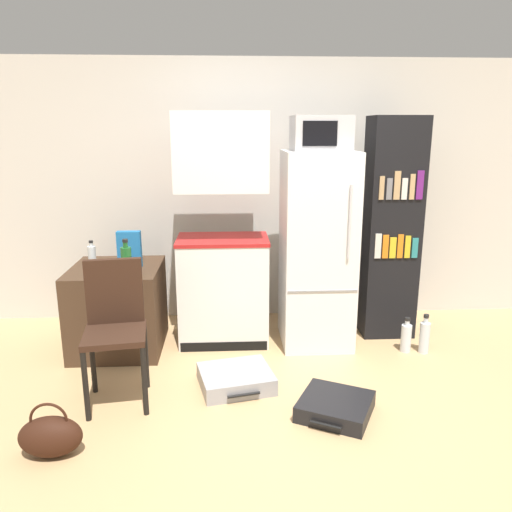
{
  "coord_description": "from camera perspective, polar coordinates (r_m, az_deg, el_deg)",
  "views": [
    {
      "loc": [
        -0.4,
        -2.78,
        1.82
      ],
      "look_at": [
        -0.2,
        0.85,
        0.89
      ],
      "focal_mm": 35.0,
      "sensor_mm": 36.0,
      "label": 1
    }
  ],
  "objects": [
    {
      "name": "handbag",
      "position": [
        3.23,
        -22.44,
        -18.48
      ],
      "size": [
        0.36,
        0.2,
        0.33
      ],
      "color": "#33190F",
      "rests_on": "ground_plane"
    },
    {
      "name": "side_table",
      "position": [
        4.37,
        -15.47,
        -5.72
      ],
      "size": [
        0.72,
        0.75,
        0.71
      ],
      "color": "#422D1E",
      "rests_on": "ground_plane"
    },
    {
      "name": "bottle_clear_short",
      "position": [
        4.32,
        -18.23,
        0.05
      ],
      "size": [
        0.06,
        0.06,
        0.22
      ],
      "color": "silver",
      "rests_on": "side_table"
    },
    {
      "name": "chair",
      "position": [
        3.51,
        -15.81,
        -6.84
      ],
      "size": [
        0.45,
        0.45,
        0.97
      ],
      "rotation": [
        0.0,
        0.0,
        0.14
      ],
      "color": "black",
      "rests_on": "ground_plane"
    },
    {
      "name": "bowl",
      "position": [
        4.06,
        -15.69,
        -1.75
      ],
      "size": [
        0.13,
        0.13,
        0.04
      ],
      "color": "silver",
      "rests_on": "side_table"
    },
    {
      "name": "suitcase_large_flat",
      "position": [
        3.72,
        -2.31,
        -13.84
      ],
      "size": [
        0.59,
        0.53,
        0.12
      ],
      "rotation": [
        0.0,
        0.0,
        0.22
      ],
      "color": "#99999E",
      "rests_on": "ground_plane"
    },
    {
      "name": "bottle_amber_beer",
      "position": [
        4.36,
        -15.01,
        0.27
      ],
      "size": [
        0.08,
        0.08,
        0.2
      ],
      "color": "brown",
      "rests_on": "side_table"
    },
    {
      "name": "wall_back",
      "position": [
        4.86,
        4.04,
        7.29
      ],
      "size": [
        6.4,
        0.1,
        2.44
      ],
      "color": "beige",
      "rests_on": "ground_plane"
    },
    {
      "name": "water_bottle_front",
      "position": [
        4.42,
        18.7,
        -8.72
      ],
      "size": [
        0.08,
        0.08,
        0.34
      ],
      "color": "silver",
      "rests_on": "ground_plane"
    },
    {
      "name": "ground_plane",
      "position": [
        3.35,
        4.49,
        -18.57
      ],
      "size": [
        24.0,
        24.0,
        0.0
      ],
      "primitive_type": "plane",
      "color": "tan"
    },
    {
      "name": "kitchen_hutch",
      "position": [
        4.24,
        -3.84,
        1.71
      ],
      "size": [
        0.77,
        0.52,
        1.95
      ],
      "color": "white",
      "rests_on": "ground_plane"
    },
    {
      "name": "microwave",
      "position": [
        4.13,
        7.38,
        13.75
      ],
      "size": [
        0.46,
        0.42,
        0.27
      ],
      "color": "#B7B7BC",
      "rests_on": "refrigerator"
    },
    {
      "name": "bookshelf",
      "position": [
        4.52,
        15.15,
        2.96
      ],
      "size": [
        0.45,
        0.36,
        1.92
      ],
      "color": "black",
      "rests_on": "ground_plane"
    },
    {
      "name": "water_bottle_middle",
      "position": [
        4.41,
        16.77,
        -8.88
      ],
      "size": [
        0.09,
        0.09,
        0.3
      ],
      "color": "silver",
      "rests_on": "ground_plane"
    },
    {
      "name": "refrigerator",
      "position": [
        4.25,
        6.97,
        0.72
      ],
      "size": [
        0.58,
        0.65,
        1.65
      ],
      "color": "white",
      "rests_on": "ground_plane"
    },
    {
      "name": "cereal_box",
      "position": [
        4.2,
        -14.26,
        0.75
      ],
      "size": [
        0.19,
        0.07,
        0.3
      ],
      "color": "#1E66A8",
      "rests_on": "side_table"
    },
    {
      "name": "suitcase_small_flat",
      "position": [
        3.45,
        9.06,
        -16.62
      ],
      "size": [
        0.59,
        0.58,
        0.11
      ],
      "rotation": [
        0.0,
        0.0,
        -0.47
      ],
      "color": "black",
      "rests_on": "ground_plane"
    },
    {
      "name": "bottle_milk_white",
      "position": [
        4.47,
        -14.77,
        0.39
      ],
      "size": [
        0.06,
        0.06,
        0.15
      ],
      "color": "white",
      "rests_on": "side_table"
    },
    {
      "name": "bottle_green_tall",
      "position": [
        3.94,
        -14.59,
        -0.55
      ],
      "size": [
        0.08,
        0.08,
        0.3
      ],
      "color": "#1E6028",
      "rests_on": "side_table"
    }
  ]
}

